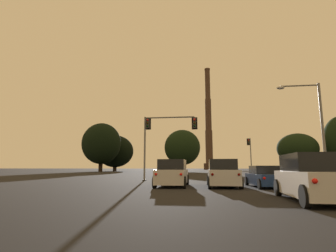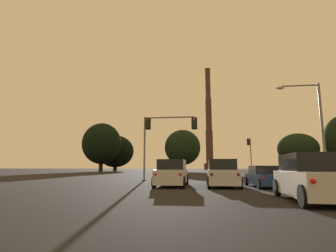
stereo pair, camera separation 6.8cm
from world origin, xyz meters
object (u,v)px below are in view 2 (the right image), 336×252
object	(u,v)px
suv_right_lane_second	(312,178)
smokestack	(209,129)
suv_left_lane_front	(172,173)
sedan_right_lane_front	(265,177)
street_lamp	(314,120)
traffic_light_far_right	(250,151)
suv_center_lane_front	(222,173)
traffic_light_overhead_left	(162,131)

from	to	relation	value
suv_right_lane_second	smokestack	xyz separation A→B (m)	(-0.34, 137.99, 22.17)
suv_left_lane_front	sedan_right_lane_front	distance (m)	6.34
suv_left_lane_front	street_lamp	world-z (taller)	street_lamp
suv_left_lane_front	traffic_light_far_right	world-z (taller)	traffic_light_far_right
suv_right_lane_second	suv_left_lane_front	xyz separation A→B (m)	(-6.45, 7.52, 0.00)
suv_center_lane_front	traffic_light_overhead_left	distance (m)	9.99
street_lamp	traffic_light_overhead_left	bearing A→B (deg)	160.51
street_lamp	smokestack	world-z (taller)	smokestack
suv_right_lane_second	smokestack	size ratio (longest dim) A/B	0.08
suv_right_lane_second	sedan_right_lane_front	distance (m)	7.55
suv_center_lane_front	traffic_light_overhead_left	size ratio (longest dim) A/B	0.76
suv_center_lane_front	street_lamp	bearing A→B (deg)	20.95
smokestack	suv_left_lane_front	bearing A→B (deg)	-92.68
suv_center_lane_front	street_lamp	size ratio (longest dim) A/B	0.62
suv_left_lane_front	suv_center_lane_front	bearing A→B (deg)	-1.40
traffic_light_overhead_left	street_lamp	xyz separation A→B (m)	(12.81, -4.53, 0.02)
suv_center_lane_front	traffic_light_far_right	world-z (taller)	traffic_light_far_right
sedan_right_lane_front	smokestack	world-z (taller)	smokestack
suv_center_lane_front	suv_right_lane_second	bearing A→B (deg)	-68.24
traffic_light_overhead_left	street_lamp	size ratio (longest dim) A/B	0.81
sedan_right_lane_front	street_lamp	world-z (taller)	street_lamp
smokestack	sedan_right_lane_front	bearing A→B (deg)	-89.90
suv_right_lane_second	street_lamp	world-z (taller)	street_lamp
suv_right_lane_second	smokestack	bearing A→B (deg)	92.83
sedan_right_lane_front	street_lamp	size ratio (longest dim) A/B	0.60
suv_center_lane_front	smokestack	distance (m)	132.43
suv_right_lane_second	traffic_light_overhead_left	size ratio (longest dim) A/B	0.77
suv_center_lane_front	suv_left_lane_front	distance (m)	3.48
suv_left_lane_front	suv_right_lane_second	bearing A→B (deg)	-49.62
traffic_light_overhead_left	smokestack	size ratio (longest dim) A/B	0.11
suv_right_lane_second	traffic_light_overhead_left	distance (m)	17.50
suv_right_lane_second	sedan_right_lane_front	bearing A→B (deg)	93.53
sedan_right_lane_front	traffic_light_overhead_left	xyz separation A→B (m)	(-8.25, 7.28, 4.27)
sedan_right_lane_front	traffic_light_overhead_left	distance (m)	11.81
sedan_right_lane_front	smokestack	distance (m)	132.35
traffic_light_far_right	street_lamp	xyz separation A→B (m)	(0.12, -27.87, 0.63)
sedan_right_lane_front	suv_left_lane_front	bearing A→B (deg)	177.60
traffic_light_far_right	street_lamp	world-z (taller)	street_lamp
suv_right_lane_second	sedan_right_lane_front	size ratio (longest dim) A/B	1.04
suv_left_lane_front	street_lamp	bearing A→B (deg)	14.04
street_lamp	suv_right_lane_second	bearing A→B (deg)	-113.36
suv_center_lane_front	traffic_light_overhead_left	bearing A→B (deg)	126.13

